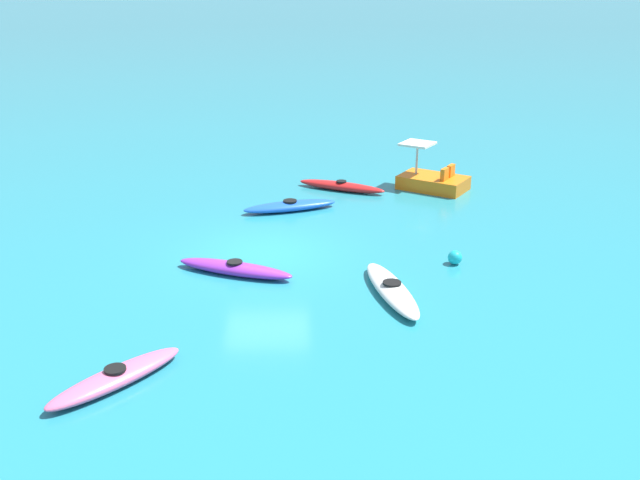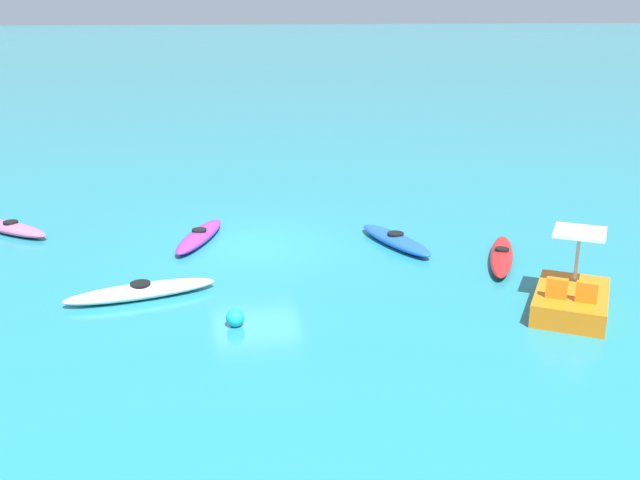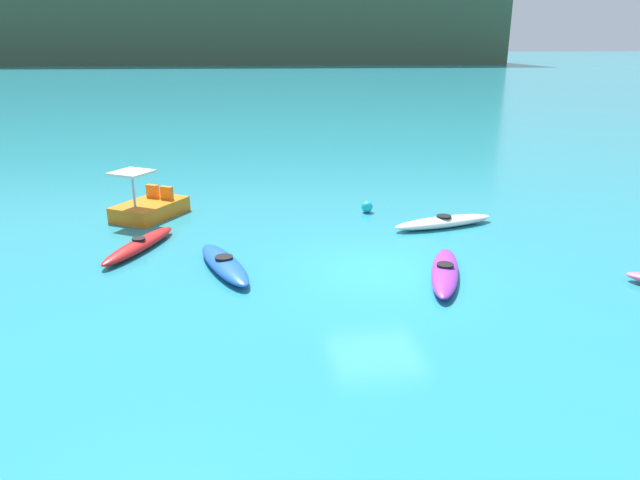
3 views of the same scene
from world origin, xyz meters
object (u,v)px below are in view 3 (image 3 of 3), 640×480
Objects in this scene: kayak_white at (444,222)px; buoy_cyan at (367,207)px; kayak_blue at (224,264)px; kayak_red at (139,245)px; pedal_boat_orange at (150,207)px; kayak_purple at (445,272)px.

buoy_cyan reaches higher than kayak_white.
kayak_white is 1.07× the size of kayak_blue.
kayak_red is at bearing 141.19° from kayak_blue.
kayak_red is 1.16× the size of pedal_boat_orange.
kayak_white and kayak_blue have the same top height.
kayak_purple is 1.01× the size of kayak_blue.
kayak_white is at bearing -45.16° from buoy_cyan.
kayak_blue is 8.40× the size of buoy_cyan.
kayak_white and kayak_red have the same top height.
pedal_boat_orange reaches higher than buoy_cyan.
kayak_blue is at bearing -38.81° from kayak_red.
kayak_white is (1.50, 4.03, 0.00)m from kayak_purple.
pedal_boat_orange reaches higher than kayak_purple.
pedal_boat_orange is (-9.31, 2.71, 0.17)m from kayak_white.
kayak_white is 9.01× the size of buoy_cyan.
kayak_white is 7.38m from kayak_blue.
kayak_purple is 4.30m from kayak_white.
buoy_cyan reaches higher than kayak_purple.
buoy_cyan is at bearing 94.72° from kayak_purple.
pedal_boat_orange is at bearing 174.57° from buoy_cyan.
kayak_purple is 1.18× the size of pedal_boat_orange.
buoy_cyan is (7.31, -0.69, -0.14)m from pedal_boat_orange.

